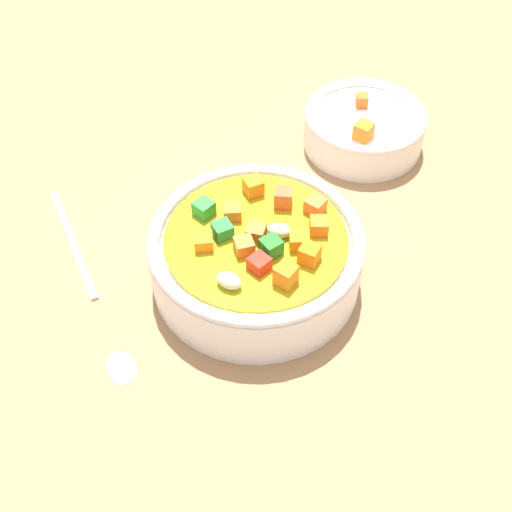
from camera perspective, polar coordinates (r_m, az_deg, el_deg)
ground_plane at (r=54.40cm, az=0.00°, el=-2.57°), size 140.00×140.00×2.00cm
soup_bowl_main at (r=51.44cm, az=0.02°, el=0.13°), size 16.74×16.74×6.50cm
spoon at (r=54.05cm, az=-14.13°, el=-2.80°), size 18.96×13.14×0.72cm
side_bowl_small at (r=65.44cm, az=9.38°, el=10.99°), size 11.66×11.66×4.80cm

